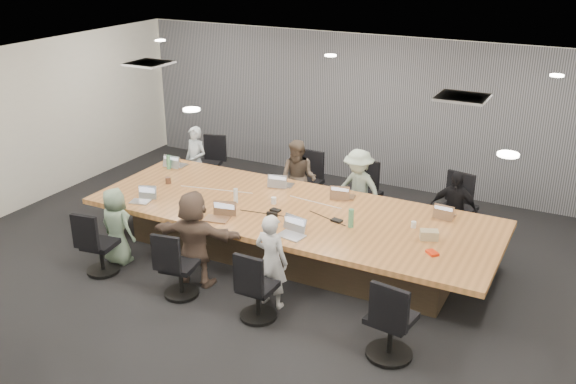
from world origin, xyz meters
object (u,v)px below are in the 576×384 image
at_px(person_1, 298,179).
at_px(person_4, 116,226).
at_px(chair_4, 101,249).
at_px(person_5, 194,239).
at_px(laptop_1, 283,185).
at_px(person_3, 453,210).
at_px(chair_3, 458,214).
at_px(person_6, 271,261).
at_px(mug_brown, 168,180).
at_px(chair_5, 180,271).
at_px(chair_6, 258,292).
at_px(person_2, 358,190).
at_px(canvas_bag, 429,235).
at_px(laptop_3, 445,215).
at_px(laptop_5, 217,219).
at_px(chair_7, 391,324).
at_px(stapler, 272,214).
at_px(laptop_6, 291,236).
at_px(chair_2, 365,198).
at_px(bottle_clear, 236,196).
at_px(laptop_2, 345,196).
at_px(chair_0, 207,168).
at_px(bottle_green_right, 351,218).
at_px(chair_1, 307,187).
at_px(snack_packet, 432,253).
at_px(conference_table, 291,230).
at_px(bottle_green_left, 168,162).
at_px(person_0, 196,161).
at_px(laptop_4, 140,202).

bearing_deg(person_1, person_4, -125.78).
distance_m(chair_4, person_5, 1.44).
xyz_separation_m(laptop_1, person_3, (2.60, 0.55, -0.13)).
xyz_separation_m(chair_3, person_6, (-1.64, -3.05, 0.21)).
height_order(person_1, mug_brown, person_1).
distance_m(chair_5, person_4, 1.42).
bearing_deg(chair_6, person_5, 163.96).
xyz_separation_m(person_2, canvas_bag, (1.54, -1.39, 0.14)).
bearing_deg(laptop_3, person_3, -86.28).
height_order(chair_5, laptop_5, laptop_5).
distance_m(chair_7, stapler, 2.65).
relative_size(person_6, laptop_6, 3.66).
xyz_separation_m(chair_2, bottle_clear, (-1.37, -1.84, 0.46)).
bearing_deg(bottle_clear, person_6, -43.67).
xyz_separation_m(laptop_3, person_5, (-2.82, -2.15, -0.07)).
xyz_separation_m(laptop_5, stapler, (0.64, 0.46, 0.02)).
height_order(chair_2, mug_brown, mug_brown).
distance_m(laptop_1, person_6, 2.36).
distance_m(chair_2, laptop_2, 0.97).
relative_size(person_5, mug_brown, 12.86).
height_order(chair_0, bottle_green_right, bottle_green_right).
relative_size(laptop_2, person_6, 0.24).
xyz_separation_m(person_1, laptop_5, (-0.22, -2.15, 0.09)).
distance_m(person_1, laptop_5, 2.16).
distance_m(person_5, bottle_green_right, 2.14).
distance_m(chair_6, stapler, 1.52).
height_order(person_6, stapler, person_6).
relative_size(chair_2, chair_3, 0.91).
bearing_deg(chair_5, chair_1, 77.07).
relative_size(chair_1, laptop_5, 2.27).
height_order(chair_7, snack_packet, chair_7).
relative_size(conference_table, bottle_green_right, 22.61).
distance_m(bottle_clear, stapler, 0.76).
relative_size(laptop_2, person_4, 0.26).
relative_size(person_5, bottle_clear, 6.20).
xyz_separation_m(chair_4, person_3, (4.18, 3.05, 0.26)).
bearing_deg(bottle_green_right, person_1, 135.72).
bearing_deg(chair_1, person_5, 87.65).
distance_m(chair_0, chair_4, 3.44).
height_order(chair_1, laptop_3, chair_1).
height_order(chair_7, laptop_6, chair_7).
height_order(person_1, bottle_green_left, person_1).
xyz_separation_m(person_0, person_1, (2.08, 0.00, 0.02)).
distance_m(chair_2, laptop_4, 3.66).
bearing_deg(laptop_4, snack_packet, -9.64).
xyz_separation_m(bottle_clear, snack_packet, (3.07, -0.29, -0.09)).
height_order(person_4, stapler, person_4).
bearing_deg(conference_table, person_6, -73.17).
bearing_deg(person_5, person_6, 168.01).
height_order(conference_table, laptop_6, laptop_6).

